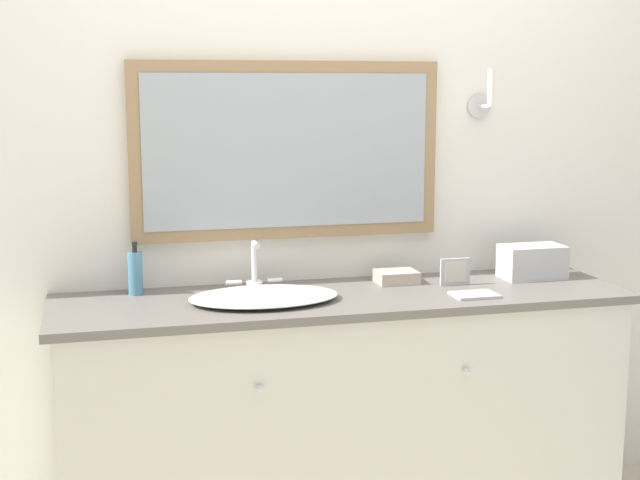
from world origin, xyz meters
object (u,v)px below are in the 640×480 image
(soap_bottle, at_px, (135,272))
(appliance_box, at_px, (532,262))
(sink_basin, at_px, (264,295))
(picture_frame, at_px, (455,272))

(soap_bottle, xyz_separation_m, appliance_box, (1.49, -0.10, -0.02))
(sink_basin, distance_m, soap_bottle, 0.47)
(appliance_box, height_order, picture_frame, appliance_box)
(soap_bottle, bearing_deg, appliance_box, -3.90)
(sink_basin, xyz_separation_m, picture_frame, (0.73, 0.06, 0.03))
(soap_bottle, distance_m, picture_frame, 1.16)
(sink_basin, bearing_deg, soap_bottle, 153.78)
(picture_frame, bearing_deg, soap_bottle, 172.84)
(sink_basin, bearing_deg, appliance_box, 5.66)
(sink_basin, xyz_separation_m, soap_bottle, (-0.42, 0.21, 0.06))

